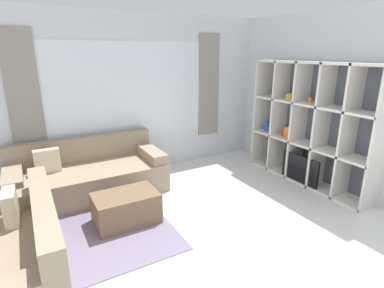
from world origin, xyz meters
TOP-DOWN VIEW (x-y plane):
  - ground_plane at (0.00, 0.00)m, footprint 16.00×16.00m
  - wall_back at (0.00, 3.26)m, footprint 6.27×0.11m
  - wall_right at (2.57, 1.62)m, footprint 0.07×4.43m
  - area_rug at (-1.23, 1.65)m, footprint 2.07×1.81m
  - shelving_unit at (2.37, 1.43)m, footprint 0.40×2.25m
  - couch_main at (-0.88, 2.73)m, footprint 2.19×0.99m
  - couch_side at (-1.92, 1.13)m, footprint 0.99×1.76m
  - ottoman at (-0.65, 1.65)m, footprint 0.78×0.51m

SIDE VIEW (x-z plane):
  - ground_plane at x=0.00m, z-range 0.00..0.00m
  - area_rug at x=-1.23m, z-range 0.00..0.01m
  - ottoman at x=-0.65m, z-range 0.00..0.40m
  - couch_main at x=-0.88m, z-range -0.12..0.69m
  - couch_side at x=-1.92m, z-range -0.11..0.70m
  - shelving_unit at x=2.37m, z-range -0.02..1.92m
  - wall_right at x=2.57m, z-range 0.00..2.70m
  - wall_back at x=0.00m, z-range 0.01..2.71m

